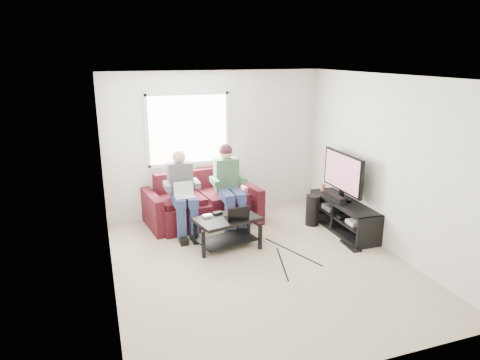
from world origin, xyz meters
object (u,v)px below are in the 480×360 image
object	(u,v)px
tv_stand	(343,217)
subwoofer	(313,210)
coffee_table	(227,225)
end_table	(248,203)
tv	(343,173)
sofa	(202,204)

from	to	relation	value
tv_stand	subwoofer	distance (m)	0.54
tv_stand	subwoofer	bearing A→B (deg)	134.85
coffee_table	end_table	size ratio (longest dim) A/B	1.76
tv_stand	tv	world-z (taller)	tv
coffee_table	end_table	world-z (taller)	end_table
sofa	subwoofer	size ratio (longest dim) A/B	3.75
sofa	tv_stand	bearing A→B (deg)	-27.74
sofa	coffee_table	size ratio (longest dim) A/B	1.91
tv_stand	subwoofer	size ratio (longest dim) A/B	2.86
tv_stand	subwoofer	xyz separation A→B (m)	(-0.38, 0.38, 0.04)
sofa	end_table	distance (m)	0.85
coffee_table	tv	size ratio (longest dim) A/B	0.96
subwoofer	sofa	bearing A→B (deg)	157.00
sofa	end_table	xyz separation A→B (m)	(0.85, -0.07, -0.06)
end_table	subwoofer	bearing A→B (deg)	-36.18
coffee_table	subwoofer	distance (m)	1.70
subwoofer	end_table	bearing A→B (deg)	143.82
coffee_table	tv_stand	bearing A→B (deg)	-0.74
sofa	coffee_table	world-z (taller)	sofa
tv_stand	tv	xyz separation A→B (m)	(-0.00, 0.10, 0.74)
coffee_table	end_table	distance (m)	1.27
coffee_table	end_table	bearing A→B (deg)	55.25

